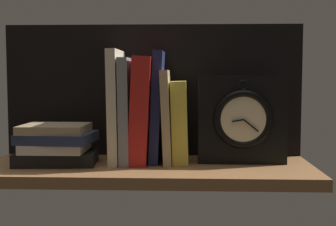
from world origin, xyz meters
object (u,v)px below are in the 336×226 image
(book_cream_twain, at_px, (117,106))
(book_yellow_seinlanguage, at_px, (180,122))
(book_gray_chess, at_px, (127,110))
(book_red_requiem, at_px, (142,110))
(framed_clock, at_px, (242,119))
(book_stack_side, at_px, (56,144))
(book_tan_shortstories, at_px, (167,116))
(book_navy_bierce, at_px, (157,107))

(book_cream_twain, xyz_separation_m, book_yellow_seinlanguage, (0.15, 0.00, -0.04))
(book_cream_twain, bearing_deg, book_gray_chess, 0.00)
(book_cream_twain, distance_m, book_yellow_seinlanguage, 0.15)
(book_red_requiem, xyz_separation_m, framed_clock, (0.23, -0.01, -0.02))
(book_cream_twain, height_order, book_yellow_seinlanguage, book_cream_twain)
(book_gray_chess, distance_m, book_stack_side, 0.18)
(book_tan_shortstories, distance_m, book_stack_side, 0.26)
(book_navy_bierce, height_order, framed_clock, book_navy_bierce)
(book_gray_chess, relative_size, book_yellow_seinlanguage, 1.28)
(book_cream_twain, height_order, book_navy_bierce, book_cream_twain)
(book_tan_shortstories, relative_size, framed_clock, 1.06)
(book_red_requiem, distance_m, book_stack_side, 0.21)
(book_yellow_seinlanguage, xyz_separation_m, book_stack_side, (-0.28, -0.04, -0.05))
(book_stack_side, bearing_deg, book_cream_twain, 17.89)
(book_navy_bierce, bearing_deg, book_red_requiem, 180.00)
(book_red_requiem, height_order, book_yellow_seinlanguage, book_red_requiem)
(book_cream_twain, bearing_deg, framed_clock, -2.19)
(book_red_requiem, distance_m, framed_clock, 0.23)
(framed_clock, xyz_separation_m, book_stack_side, (-0.42, -0.03, -0.06))
(book_gray_chess, xyz_separation_m, book_yellow_seinlanguage, (0.12, 0.00, -0.03))
(book_stack_side, bearing_deg, book_navy_bierce, 10.68)
(framed_clock, relative_size, book_stack_side, 1.07)
(framed_clock, height_order, book_stack_side, framed_clock)
(book_gray_chess, xyz_separation_m, book_navy_bierce, (0.07, 0.00, 0.01))
(book_yellow_seinlanguage, relative_size, framed_clock, 0.94)
(book_red_requiem, height_order, framed_clock, book_red_requiem)
(book_cream_twain, bearing_deg, book_navy_bierce, 0.00)
(book_navy_bierce, height_order, book_yellow_seinlanguage, book_navy_bierce)
(book_navy_bierce, xyz_separation_m, book_tan_shortstories, (0.02, 0.00, -0.02))
(book_cream_twain, height_order, framed_clock, book_cream_twain)
(book_cream_twain, relative_size, framed_clock, 1.29)
(book_cream_twain, xyz_separation_m, book_red_requiem, (0.06, 0.00, -0.01))
(book_red_requiem, xyz_separation_m, book_tan_shortstories, (0.06, -0.00, -0.02))
(book_navy_bierce, xyz_separation_m, framed_clock, (0.20, -0.01, -0.03))
(book_navy_bierce, distance_m, framed_clock, 0.20)
(book_gray_chess, distance_m, book_navy_bierce, 0.07)
(book_tan_shortstories, height_order, book_yellow_seinlanguage, book_tan_shortstories)
(book_red_requiem, height_order, book_navy_bierce, book_navy_bierce)
(book_red_requiem, relative_size, book_tan_shortstories, 1.14)
(book_navy_bierce, xyz_separation_m, book_stack_side, (-0.23, -0.04, -0.08))
(book_red_requiem, bearing_deg, book_gray_chess, -180.00)
(book_gray_chess, relative_size, book_stack_side, 1.28)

